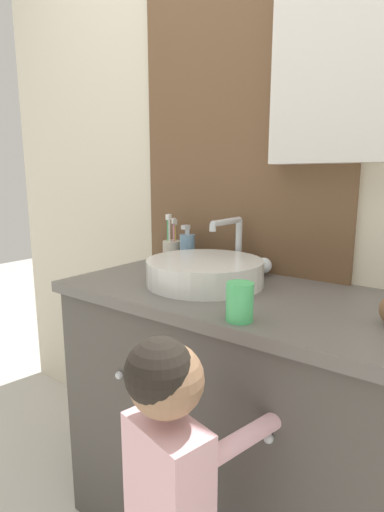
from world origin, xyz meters
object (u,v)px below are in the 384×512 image
sink_basin (206,271)px  child_figure (170,507)px  drinking_cup (240,302)px  soap_dispenser (187,250)px  toothbrush_holder (172,250)px

sink_basin → child_figure: 0.68m
drinking_cup → soap_dispenser: bearing=139.3°
sink_basin → toothbrush_holder: 0.35m
toothbrush_holder → child_figure: 0.96m
toothbrush_holder → drinking_cup: size_ratio=2.08×
soap_dispenser → drinking_cup: size_ratio=1.71×
sink_basin → child_figure: (0.25, -0.50, -0.38)m
toothbrush_holder → child_figure: bearing=-50.9°
soap_dispenser → toothbrush_holder: bearing=169.7°
child_figure → drinking_cup: 0.47m
child_figure → drinking_cup: (0.01, 0.26, 0.38)m
sink_basin → soap_dispenser: bearing=140.7°
sink_basin → drinking_cup: (0.26, -0.23, 0.00)m
child_figure → soap_dispenser: bearing=124.7°
child_figure → sink_basin: bearing=117.2°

